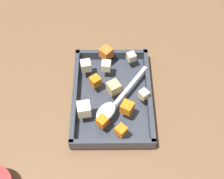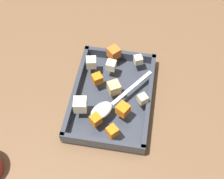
{
  "view_description": "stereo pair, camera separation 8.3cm",
  "coord_description": "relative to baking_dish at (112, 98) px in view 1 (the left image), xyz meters",
  "views": [
    {
      "loc": [
        0.48,
        0.01,
        0.74
      ],
      "look_at": [
        0.0,
        0.02,
        0.06
      ],
      "focal_mm": 50.07,
      "sensor_mm": 36.0,
      "label": 1
    },
    {
      "loc": [
        0.48,
        0.09,
        0.74
      ],
      "look_at": [
        0.0,
        0.02,
        0.06
      ],
      "focal_mm": 50.07,
      "sensor_mm": 36.0,
      "label": 2
    }
  ],
  "objects": [
    {
      "name": "potato_chunk_heap_side",
      "position": [
        -0.11,
        0.06,
        0.04
      ],
      "size": [
        0.03,
        0.03,
        0.02
      ],
      "primitive_type": "cube",
      "rotation": [
        0.0,
        0.0,
        3.56
      ],
      "color": "beige",
      "rests_on": "baking_dish"
    },
    {
      "name": "serving_spoon",
      "position": [
        0.06,
        -0.0,
        0.04
      ],
      "size": [
        0.19,
        0.15,
        0.02
      ],
      "rotation": [
        0.0,
        0.0,
        2.52
      ],
      "color": "silver",
      "rests_on": "baking_dish"
    },
    {
      "name": "carrot_chunk_corner_ne",
      "position": [
        -0.13,
        -0.01,
        0.05
      ],
      "size": [
        0.04,
        0.04,
        0.03
      ],
      "primitive_type": "cube",
      "rotation": [
        0.0,
        0.0,
        0.81
      ],
      "color": "orange",
      "rests_on": "baking_dish"
    },
    {
      "name": "carrot_chunk_far_right",
      "position": [
        0.1,
        -0.02,
        0.04
      ],
      "size": [
        0.03,
        0.03,
        0.02
      ],
      "primitive_type": "cube",
      "rotation": [
        0.0,
        0.0,
        5.58
      ],
      "color": "orange",
      "rests_on": "baking_dish"
    },
    {
      "name": "carrot_chunk_corner_se",
      "position": [
        0.06,
        0.04,
        0.05
      ],
      "size": [
        0.04,
        0.04,
        0.03
      ],
      "primitive_type": "cube",
      "rotation": [
        0.0,
        0.0,
        4.2
      ],
      "color": "orange",
      "rests_on": "baking_dish"
    },
    {
      "name": "potato_chunk_corner_nw",
      "position": [
        0.02,
        0.08,
        0.04
      ],
      "size": [
        0.03,
        0.03,
        0.02
      ],
      "primitive_type": "cube",
      "rotation": [
        0.0,
        0.0,
        3.83
      ],
      "color": "beige",
      "rests_on": "baking_dish"
    },
    {
      "name": "carrot_chunk_front_center",
      "position": [
        0.12,
        0.02,
        0.04
      ],
      "size": [
        0.03,
        0.03,
        0.02
      ],
      "primitive_type": "cube",
      "rotation": [
        0.0,
        0.0,
        5.52
      ],
      "color": "orange",
      "rests_on": "baking_dish"
    },
    {
      "name": "carrot_chunk_far_left",
      "position": [
        -0.03,
        -0.05,
        0.04
      ],
      "size": [
        0.04,
        0.04,
        0.03
      ],
      "primitive_type": "cube",
      "rotation": [
        0.0,
        0.0,
        2.17
      ],
      "color": "orange",
      "rests_on": "baking_dish"
    },
    {
      "name": "ground_plane",
      "position": [
        -0.0,
        -0.02,
        -0.01
      ],
      "size": [
        4.0,
        4.0,
        0.0
      ],
      "primitive_type": "plane",
      "color": "brown"
    },
    {
      "name": "potato_chunk_center",
      "position": [
        -0.08,
        -0.07,
        0.05
      ],
      "size": [
        0.03,
        0.03,
        0.03
      ],
      "primitive_type": "cube",
      "rotation": [
        0.0,
        0.0,
        1.77
      ],
      "color": "beige",
      "rests_on": "baking_dish"
    },
    {
      "name": "potato_chunk_near_right",
      "position": [
        0.06,
        -0.07,
        0.05
      ],
      "size": [
        0.04,
        0.04,
        0.03
      ],
      "primitive_type": "cube",
      "rotation": [
        0.0,
        0.0,
        0.16
      ],
      "color": "beige",
      "rests_on": "baking_dish"
    },
    {
      "name": "potato_chunk_rim_edge",
      "position": [
        -0.08,
        -0.01,
        0.04
      ],
      "size": [
        0.03,
        0.03,
        0.03
      ],
      "primitive_type": "cube",
      "rotation": [
        0.0,
        0.0,
        3.02
      ],
      "color": "beige",
      "rests_on": "baking_dish"
    },
    {
      "name": "baking_dish",
      "position": [
        0.0,
        0.0,
        0.0
      ],
      "size": [
        0.3,
        0.21,
        0.05
      ],
      "color": "#333842",
      "rests_on": "ground_plane"
    },
    {
      "name": "potato_chunk_corner_sw",
      "position": [
        -0.0,
        0.0,
        0.05
      ],
      "size": [
        0.04,
        0.04,
        0.03
      ],
      "primitive_type": "cube",
      "rotation": [
        0.0,
        0.0,
        5.25
      ],
      "color": "tan",
      "rests_on": "baking_dish"
    }
  ]
}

